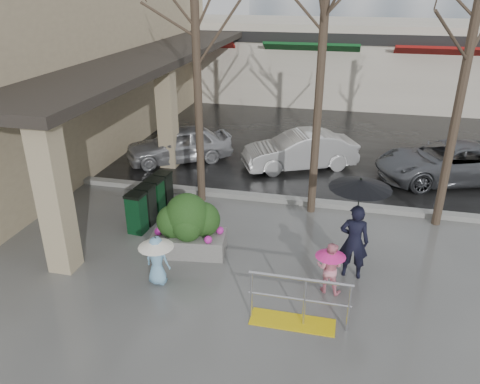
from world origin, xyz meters
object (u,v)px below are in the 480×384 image
at_px(tree_west, 195,16).
at_px(car_c, 449,162).
at_px(child_pink, 330,265).
at_px(news_boxes, 151,201).
at_px(planter, 188,225).
at_px(car_b, 300,150).
at_px(handrail, 297,307).
at_px(tree_mideast, 473,31).
at_px(child_blue, 157,255).
at_px(car_a, 179,144).
at_px(woman, 357,219).
at_px(tree_midwest, 325,11).

bearing_deg(tree_west, car_c, 23.85).
xyz_separation_m(child_pink, news_boxes, (-4.83, 2.17, -0.11)).
bearing_deg(tree_west, planter, -78.28).
xyz_separation_m(car_b, car_c, (4.74, -0.04, 0.00)).
bearing_deg(tree_west, car_b, 52.46).
height_order(handrail, news_boxes, news_boxes).
bearing_deg(car_b, tree_mideast, 25.91).
bearing_deg(child_pink, planter, -3.80).
height_order(handrail, car_b, car_b).
height_order(child_blue, car_a, car_a).
xyz_separation_m(tree_mideast, woman, (-2.17, -2.96, -3.47)).
distance_m(handrail, car_c, 8.89).
distance_m(tree_midwest, planter, 5.94).
distance_m(tree_west, news_boxes, 4.87).
height_order(tree_west, child_blue, tree_west).
bearing_deg(tree_midwest, child_blue, -124.36).
distance_m(tree_mideast, news_boxes, 8.73).
bearing_deg(car_b, handrail, -19.02).
distance_m(tree_midwest, woman, 4.99).
relative_size(child_pink, news_boxes, 0.58).
bearing_deg(news_boxes, tree_midwest, 24.80).
bearing_deg(planter, car_b, 72.61).
height_order(child_blue, planter, planter).
bearing_deg(handrail, car_b, 96.21).
relative_size(handrail, car_b, 0.50).
bearing_deg(child_pink, child_blue, 18.54).
xyz_separation_m(tree_midwest, news_boxes, (-4.14, -1.47, -4.70)).
bearing_deg(car_c, car_a, -106.47).
relative_size(handrail, tree_west, 0.28).
height_order(tree_mideast, planter, tree_mideast).
xyz_separation_m(news_boxes, car_c, (8.17, 4.67, 0.10)).
height_order(tree_midwest, child_pink, tree_midwest).
bearing_deg(tree_midwest, car_b, 102.45).
height_order(tree_west, planter, tree_west).
xyz_separation_m(woman, news_boxes, (-5.28, 1.49, -0.85)).
relative_size(tree_mideast, woman, 2.81).
xyz_separation_m(handrail, tree_midwest, (-0.16, 4.80, 4.86)).
bearing_deg(car_b, planter, -42.62).
distance_m(child_pink, planter, 3.40).
xyz_separation_m(tree_mideast, car_c, (0.73, 3.20, -4.23)).
bearing_deg(child_blue, tree_midwest, -117.62).
bearing_deg(tree_west, woman, -34.36).
bearing_deg(child_blue, planter, -93.29).
distance_m(tree_west, car_c, 9.07).
xyz_separation_m(tree_midwest, tree_mideast, (3.30, -0.00, -0.37)).
bearing_deg(child_pink, car_b, -68.44).
bearing_deg(car_c, news_boxes, -78.38).
bearing_deg(news_boxes, tree_mideast, 16.42).
relative_size(tree_midwest, child_blue, 6.33).
distance_m(woman, car_b, 6.51).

